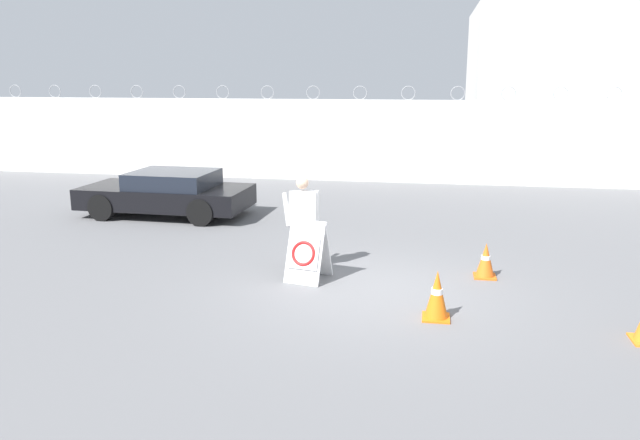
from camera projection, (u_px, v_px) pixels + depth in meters
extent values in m
plane|color=slate|center=(379.00, 291.00, 10.56)|extent=(90.00, 90.00, 0.00)
cube|color=silver|center=(407.00, 142.00, 20.94)|extent=(36.00, 0.30, 2.76)
torus|color=gray|center=(15.00, 91.00, 23.00)|extent=(0.47, 0.03, 0.47)
torus|color=gray|center=(55.00, 91.00, 22.73)|extent=(0.47, 0.03, 0.47)
torus|color=gray|center=(95.00, 92.00, 22.46)|extent=(0.47, 0.03, 0.47)
torus|color=gray|center=(137.00, 92.00, 22.19)|extent=(0.47, 0.03, 0.47)
torus|color=gray|center=(179.00, 92.00, 21.93)|extent=(0.47, 0.03, 0.47)
torus|color=gray|center=(223.00, 92.00, 21.66)|extent=(0.47, 0.03, 0.47)
torus|color=gray|center=(267.00, 92.00, 21.39)|extent=(0.47, 0.03, 0.47)
torus|color=gray|center=(313.00, 93.00, 21.12)|extent=(0.47, 0.03, 0.47)
torus|color=gray|center=(360.00, 93.00, 20.85)|extent=(0.47, 0.03, 0.47)
torus|color=gray|center=(408.00, 93.00, 20.58)|extent=(0.47, 0.03, 0.47)
torus|color=gray|center=(458.00, 93.00, 20.31)|extent=(0.47, 0.03, 0.47)
torus|color=gray|center=(509.00, 94.00, 20.04)|extent=(0.47, 0.03, 0.47)
torus|color=gray|center=(561.00, 94.00, 19.77)|extent=(0.47, 0.03, 0.47)
torus|color=gray|center=(614.00, 94.00, 19.50)|extent=(0.47, 0.03, 0.47)
cube|color=silver|center=(587.00, 88.00, 24.18)|extent=(8.83, 7.84, 6.10)
cube|color=white|center=(304.00, 254.00, 10.89)|extent=(0.72, 0.52, 1.04)
cube|color=white|center=(312.00, 249.00, 11.21)|extent=(0.72, 0.52, 1.04)
cube|color=white|center=(308.00, 222.00, 10.93)|extent=(0.69, 0.20, 0.05)
cube|color=white|center=(304.00, 253.00, 10.85)|extent=(0.58, 0.31, 0.53)
torus|color=red|center=(303.00, 254.00, 10.84)|extent=(0.48, 0.29, 0.44)
cylinder|color=#514C42|center=(307.00, 248.00, 11.59)|extent=(0.15, 0.15, 0.85)
cylinder|color=#514C42|center=(298.00, 249.00, 11.53)|extent=(0.15, 0.15, 0.85)
cube|color=silver|center=(302.00, 209.00, 11.39)|extent=(0.49, 0.41, 0.66)
sphere|color=#DBB293|center=(302.00, 183.00, 11.28)|extent=(0.23, 0.23, 0.23)
cylinder|color=silver|center=(316.00, 207.00, 11.47)|extent=(0.09, 0.09, 0.62)
cylinder|color=silver|center=(287.00, 209.00, 11.40)|extent=(0.25, 0.35, 0.60)
cube|color=orange|center=(485.00, 276.00, 11.26)|extent=(0.39, 0.39, 0.03)
cone|color=orange|center=(486.00, 259.00, 11.19)|extent=(0.33, 0.33, 0.60)
cylinder|color=white|center=(486.00, 258.00, 11.19)|extent=(0.17, 0.17, 0.08)
cube|color=orange|center=(436.00, 317.00, 9.35)|extent=(0.41, 0.41, 0.03)
cone|color=orange|center=(437.00, 294.00, 9.27)|extent=(0.35, 0.35, 0.72)
cylinder|color=white|center=(437.00, 292.00, 9.26)|extent=(0.17, 0.17, 0.10)
cylinder|color=black|center=(101.00, 207.00, 15.57)|extent=(0.68, 0.23, 0.67)
cylinder|color=black|center=(137.00, 194.00, 17.30)|extent=(0.68, 0.23, 0.67)
cylinder|color=black|center=(201.00, 212.00, 15.02)|extent=(0.68, 0.23, 0.67)
cylinder|color=black|center=(227.00, 198.00, 16.76)|extent=(0.68, 0.23, 0.67)
cube|color=black|center=(166.00, 196.00, 16.13)|extent=(4.34, 2.10, 0.52)
cube|color=black|center=(173.00, 179.00, 15.98)|extent=(2.12, 1.82, 0.40)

